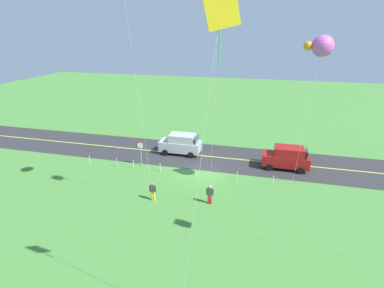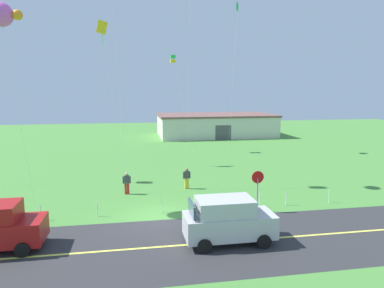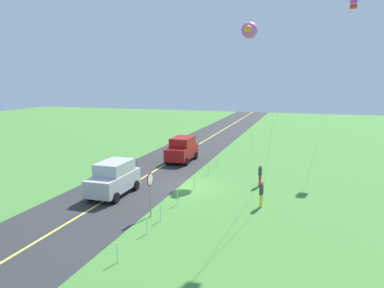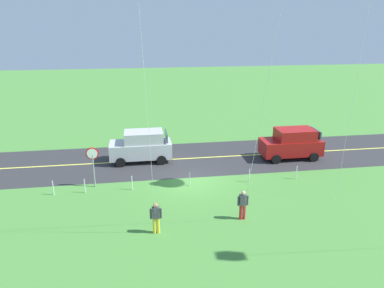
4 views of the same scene
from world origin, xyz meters
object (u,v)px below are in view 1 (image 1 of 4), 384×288
at_px(car_suv_foreground, 181,144).
at_px(person_adult_near, 153,191).
at_px(stop_sign, 141,149).
at_px(person_adult_companion, 210,194).
at_px(car_parked_west_near, 286,157).
at_px(kite_orange_near, 219,18).
at_px(kite_pink_drift, 322,46).

height_order(car_suv_foreground, person_adult_near, car_suv_foreground).
relative_size(stop_sign, person_adult_companion, 1.60).
xyz_separation_m(car_suv_foreground, stop_sign, (2.97, 3.94, 0.65)).
xyz_separation_m(car_parked_west_near, kite_orange_near, (4.01, 18.83, 11.83)).
bearing_deg(car_suv_foreground, person_adult_near, 92.85).
relative_size(person_adult_near, kite_pink_drift, 0.13).
height_order(car_suv_foreground, kite_orange_near, kite_orange_near).
bearing_deg(car_parked_west_near, kite_orange_near, 77.97).
height_order(car_parked_west_near, kite_orange_near, kite_orange_near).
relative_size(car_suv_foreground, kite_pink_drift, 0.35).
bearing_deg(kite_orange_near, kite_pink_drift, -110.08).
xyz_separation_m(person_adult_near, person_adult_companion, (-4.45, -0.64, 0.00)).
bearing_deg(car_suv_foreground, car_parked_west_near, 174.56).
distance_m(car_suv_foreground, person_adult_near, 9.70).
xyz_separation_m(car_parked_west_near, person_adult_companion, (6.05, 8.00, -0.29)).
distance_m(person_adult_near, kite_orange_near, 17.12).
bearing_deg(kite_orange_near, person_adult_companion, -79.34).
distance_m(car_suv_foreground, stop_sign, 4.98).
xyz_separation_m(car_parked_west_near, kite_pink_drift, (-0.72, 5.89, 10.57)).
bearing_deg(car_parked_west_near, car_suv_foreground, -5.44).
distance_m(stop_sign, person_adult_companion, 9.46).
xyz_separation_m(car_parked_west_near, person_adult_near, (10.50, 8.64, -0.29)).
bearing_deg(car_suv_foreground, kite_orange_near, 109.34).
relative_size(stop_sign, kite_pink_drift, 0.21).
relative_size(car_suv_foreground, person_adult_near, 2.75).
height_order(car_suv_foreground, person_adult_companion, car_suv_foreground).
height_order(kite_pink_drift, kite_orange_near, kite_orange_near).
xyz_separation_m(kite_pink_drift, kite_orange_near, (4.73, 12.94, 1.27)).
bearing_deg(kite_orange_near, car_suv_foreground, -70.66).
bearing_deg(person_adult_companion, person_adult_near, 61.83).
bearing_deg(car_parked_west_near, person_adult_near, 39.42).
distance_m(car_parked_west_near, person_adult_near, 13.60).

